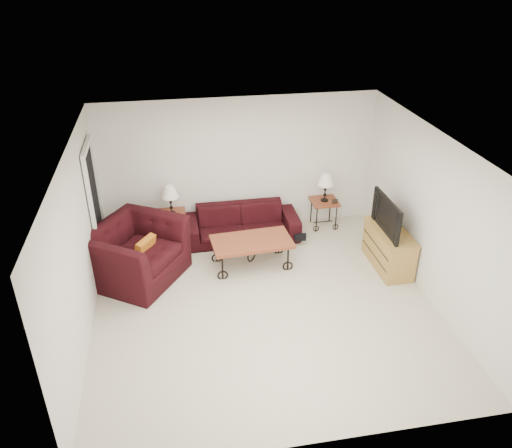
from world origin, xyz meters
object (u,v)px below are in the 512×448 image
Objects in this scene: tv_stand at (389,248)px; side_table_right at (323,213)px; coffee_table at (252,253)px; side_table_left at (173,226)px; lamp_right at (325,187)px; backpack at (299,232)px; lamp_left at (170,200)px; sofa at (241,224)px; armchair at (136,253)px; television at (392,215)px.

side_table_right is at bearing 113.22° from tv_stand.
side_table_right is at bearing 35.37° from coffee_table.
side_table_left is at bearing 180.00° from side_table_right.
lamp_right reaches higher than backpack.
lamp_left is 2.84m from lamp_right.
coffee_table reaches higher than backpack.
side_table_right is at bearing 47.67° from backpack.
sofa reaches higher than coffee_table.
lamp_right is at bearing 113.22° from tv_stand.
armchair is at bearing -179.83° from coffee_table.
side_table_right is 1.00× the size of lamp_right.
side_table_right is 0.81m from backpack.
tv_stand is at bearing -10.29° from coffee_table.
armchair is at bearing -152.80° from sofa.
lamp_left is at bearing 180.00° from lamp_right.
armchair is (-0.61, -1.13, 0.19)m from side_table_left.
backpack is at bearing -139.85° from lamp_right.
armchair reaches higher than sofa.
tv_stand reaches higher than sofa.
tv_stand is (2.23, -0.41, 0.09)m from coffee_table.
side_table_right is 0.42× the size of coffee_table.
lamp_left is 0.41× the size of coffee_table.
lamp_left is 1.29× the size of backpack.
armchair is (-1.87, -0.01, 0.22)m from coffee_table.
sofa is at bearing -173.61° from side_table_right.
coffee_table is 0.92× the size of armchair.
armchair is (-1.84, -0.95, 0.16)m from sofa.
television is (2.21, -0.41, 0.72)m from coffee_table.
television reaches higher than tv_stand.
lamp_right is 0.54× the size of television.
tv_stand is (3.50, -1.53, -0.46)m from lamp_left.
side_table_left is 0.98× the size of side_table_right.
lamp_right reaches higher than lamp_left.
side_table_right is 1.94m from coffee_table.
sofa is at bearing -8.29° from lamp_left.
backpack is (-0.61, -0.52, -0.06)m from side_table_right.
armchair is (-3.45, -1.13, 0.19)m from side_table_right.
side_table_right is 1.66m from tv_stand.
side_table_left is 2.29m from backpack.
coffee_table is 1.88m from armchair.
lamp_right is at bearing 35.37° from coffee_table.
lamp_right reaches higher than tv_stand.
coffee_table is at bearing -41.61° from side_table_left.
side_table_left is 2.84m from side_table_right.
television is (3.48, -1.53, 0.16)m from lamp_left.
television reaches higher than side_table_right.
side_table_left is 3.86m from television.
coffee_table is (-1.58, -1.12, -0.03)m from side_table_right.
coffee_table is 2.36m from television.
lamp_left is at bearing 156.41° from tv_stand.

